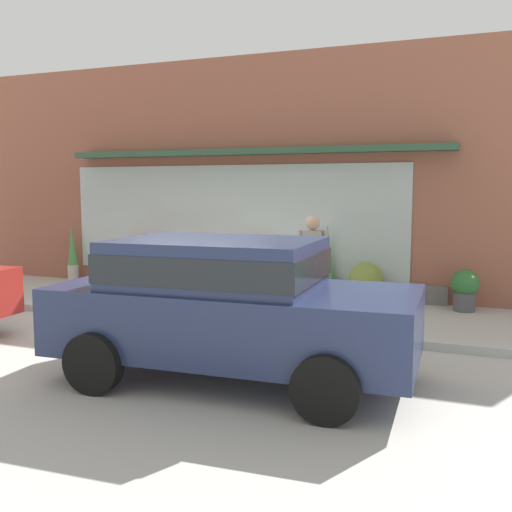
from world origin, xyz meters
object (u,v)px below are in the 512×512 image
potted_plant_trailing_edge (73,254)px  potted_plant_low_front (366,282)px  pedestrian_with_handbag (311,260)px  potted_plant_doorstep (327,263)px  parked_car_navy (228,301)px  potted_plant_by_entrance (465,288)px  fire_hydrant (269,293)px

potted_plant_trailing_edge → potted_plant_low_front: potted_plant_trailing_edge is taller
pedestrian_with_handbag → potted_plant_doorstep: (-0.25, 1.96, -0.31)m
parked_car_navy → potted_plant_trailing_edge: bearing=138.0°
pedestrian_with_handbag → potted_plant_trailing_edge: size_ratio=1.32×
parked_car_navy → potted_plant_by_entrance: bearing=62.0°
fire_hydrant → potted_plant_by_entrance: 3.52m
potted_plant_low_front → potted_plant_by_entrance: bearing=-2.8°
pedestrian_with_handbag → potted_plant_low_front: pedestrian_with_handbag is taller
pedestrian_with_handbag → potted_plant_by_entrance: bearing=-150.4°
pedestrian_with_handbag → potted_plant_low_front: (0.55, 1.78, -0.59)m
potted_plant_trailing_edge → potted_plant_by_entrance: potted_plant_trailing_edge is taller
pedestrian_with_handbag → potted_plant_doorstep: size_ratio=1.18×
pedestrian_with_handbag → potted_plant_doorstep: 2.00m
potted_plant_by_entrance → parked_car_navy: bearing=-115.2°
potted_plant_by_entrance → potted_plant_trailing_edge: bearing=178.4°
pedestrian_with_handbag → parked_car_navy: (-0.01, -3.23, -0.09)m
potted_plant_trailing_edge → potted_plant_by_entrance: (8.65, -0.24, -0.22)m
potted_plant_trailing_edge → potted_plant_by_entrance: bearing=-1.6°
parked_car_navy → potted_plant_by_entrance: (2.31, 4.93, -0.50)m
pedestrian_with_handbag → fire_hydrant: bearing=12.7°
potted_plant_by_entrance → potted_plant_low_front: bearing=177.2°
parked_car_navy → potted_plant_low_front: (0.56, 5.02, -0.50)m
pedestrian_with_handbag → potted_plant_low_front: size_ratio=2.21×
fire_hydrant → pedestrian_with_handbag: pedestrian_with_handbag is taller
pedestrian_with_handbag → potted_plant_trailing_edge: (-6.34, 1.94, -0.38)m
fire_hydrant → pedestrian_with_handbag: bearing=19.5°
potted_plant_trailing_edge → potted_plant_low_front: bearing=-1.3°
potted_plant_doorstep → fire_hydrant: bearing=-100.1°
potted_plant_doorstep → potted_plant_trailing_edge: bearing=-179.8°
parked_car_navy → potted_plant_trailing_edge: 8.18m
potted_plant_trailing_edge → potted_plant_by_entrance: size_ratio=1.76×
fire_hydrant → potted_plant_by_entrance: (2.95, 1.92, -0.04)m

